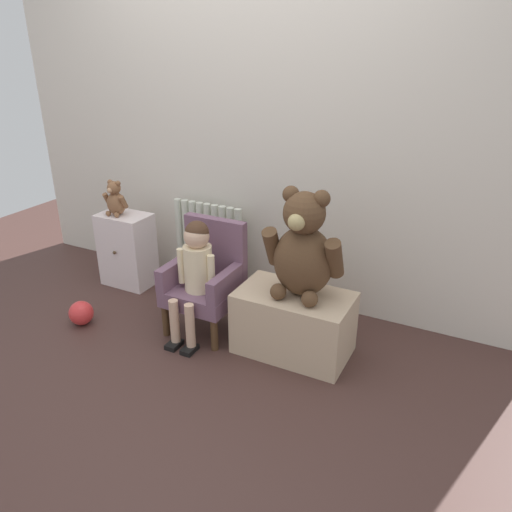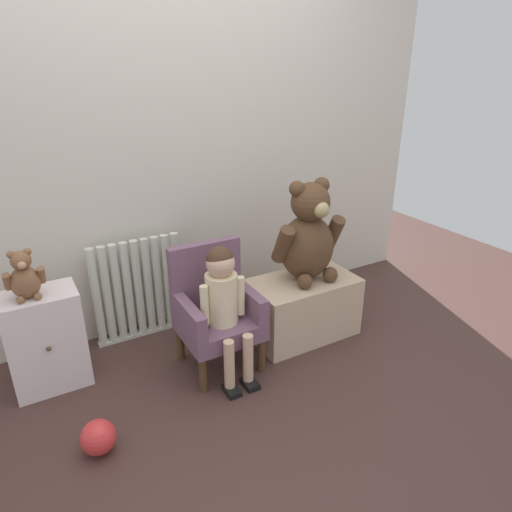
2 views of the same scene
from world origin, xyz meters
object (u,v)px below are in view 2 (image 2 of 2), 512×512
radiator (139,290)px  child_armchair (215,309)px  small_dresser (46,340)px  large_teddy_bear (308,236)px  low_bench (302,307)px  small_teddy_bear (24,277)px  child_figure (223,294)px  toy_ball (98,437)px

radiator → child_armchair: (0.29, -0.48, 0.02)m
small_dresser → large_teddy_bear: (1.47, -0.24, 0.38)m
low_bench → small_teddy_bear: small_teddy_bear is taller
small_dresser → child_figure: child_figure is taller
child_figure → toy_ball: 0.88m
radiator → large_teddy_bear: 1.08m
large_teddy_bear → small_teddy_bear: (-1.51, 0.21, 0.01)m
child_figure → child_armchair: bearing=90.0°
child_figure → large_teddy_bear: large_teddy_bear is taller
child_armchair → small_dresser: bearing=163.5°
small_teddy_bear → toy_ball: bearing=-76.0°
small_dresser → large_teddy_bear: 1.54m
low_bench → child_armchair: bearing=179.4°
radiator → child_armchair: size_ratio=0.92×
radiator → large_teddy_bear: bearing=-27.2°
radiator → small_dresser: (-0.56, -0.23, -0.05)m
child_armchair → low_bench: bearing=-0.6°
child_armchair → small_teddy_bear: bearing=165.5°
small_teddy_bear → low_bench: bearing=-9.1°
child_armchair → large_teddy_bear: 0.69m
radiator → large_teddy_bear: large_teddy_bear is taller
radiator → small_dresser: size_ratio=1.18×
small_dresser → child_armchair: bearing=-16.5°
large_teddy_bear → toy_ball: 1.52m
large_teddy_bear → small_dresser: bearing=170.8°
low_bench → large_teddy_bear: size_ratio=1.06×
child_figure → low_bench: child_figure is taller
child_armchair → child_figure: bearing=-90.0°
radiator → child_figure: bearing=-64.0°
child_armchair → child_figure: size_ratio=0.94×
radiator → toy_ball: bearing=-118.3°
large_teddy_bear → radiator: bearing=152.8°
radiator → small_dresser: 0.61m
child_figure → small_teddy_bear: bearing=158.9°
small_dresser → child_armchair: size_ratio=0.78×
child_armchair → low_bench: (0.59, -0.01, -0.15)m
child_armchair → child_figure: 0.18m
radiator → low_bench: (0.88, -0.49, -0.13)m
large_teddy_bear → small_teddy_bear: large_teddy_bear is taller
small_dresser → child_figure: size_ratio=0.73×
low_bench → toy_ball: bearing=-165.5°
toy_ball → child_figure: bearing=18.0°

